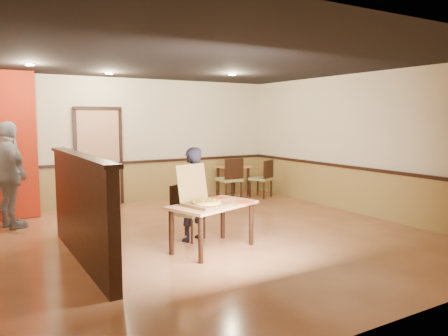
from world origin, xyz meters
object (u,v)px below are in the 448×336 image
object	(u,v)px
main_table	(213,211)
passerby	(10,175)
side_table	(233,173)
condiment	(237,163)
diner	(192,194)
diner_chair	(185,209)
side_chair_left	(231,178)
pizza_box	(204,200)
side_chair_right	(263,177)

from	to	relation	value
main_table	passerby	size ratio (longest dim) A/B	0.77
side_table	condiment	world-z (taller)	condiment
side_table	diner	bearing A→B (deg)	-130.77
diner_chair	side_chair_left	distance (m)	3.28
side_table	passerby	distance (m)	5.12
main_table	pizza_box	world-z (taller)	pizza_box
main_table	diner_chair	bearing A→B (deg)	79.00
diner	condiment	distance (m)	4.11
side_chair_right	side_table	distance (m)	0.78
diner_chair	diner	bearing A→B (deg)	-96.14
side_chair_left	pizza_box	size ratio (longest dim) A/B	1.35
side_table	passerby	world-z (taller)	passerby
side_chair_right	diner	world-z (taller)	diner
side_chair_right	condiment	size ratio (longest dim) A/B	5.50
side_chair_left	main_table	bearing A→B (deg)	55.42
diner_chair	side_chair_right	size ratio (longest dim) A/B	0.95
side_chair_left	side_chair_right	xyz separation A→B (m)	(0.93, 0.01, -0.05)
diner	condiment	bearing A→B (deg)	-148.81
side_chair_left	diner	xyz separation A→B (m)	(-2.23, -2.48, 0.18)
passerby	condiment	world-z (taller)	passerby
diner_chair	pizza_box	xyz separation A→B (m)	(-0.07, -0.76, 0.28)
condiment	main_table	bearing A→B (deg)	-126.64
side_table	passerby	xyz separation A→B (m)	(-5.04, -0.80, 0.37)
side_chair_left	condiment	xyz separation A→B (m)	(0.52, 0.57, 0.27)
diner_chair	diner	xyz separation A→B (m)	(0.06, -0.13, 0.26)
diner_chair	passerby	bearing A→B (deg)	106.45
side_chair_right	passerby	bearing A→B (deg)	-23.84
condiment	diner_chair	bearing A→B (deg)	-133.83
main_table	side_chair_right	distance (m)	4.38
diner_chair	pizza_box	distance (m)	0.81
main_table	diner	size ratio (longest dim) A/B	0.98
passerby	pizza_box	xyz separation A→B (m)	(2.24, -2.94, -0.18)
side_chair_left	pizza_box	bearing A→B (deg)	53.83
pizza_box	side_table	bearing A→B (deg)	38.82
passerby	pizza_box	world-z (taller)	passerby
condiment	side_table	bearing A→B (deg)	144.69
side_chair_right	side_table	xyz separation A→B (m)	(-0.48, 0.61, 0.06)
main_table	side_chair_right	size ratio (longest dim) A/B	1.57
diner_chair	passerby	distance (m)	3.20
main_table	condiment	xyz separation A→B (m)	(2.71, 3.64, 0.24)
pizza_box	side_chair_left	bearing A→B (deg)	38.62
passerby	main_table	bearing A→B (deg)	-160.15
diner_chair	side_chair_right	bearing A→B (deg)	6.07
passerby	side_table	bearing A→B (deg)	-100.94
side_chair_left	pizza_box	xyz separation A→B (m)	(-2.35, -3.11, 0.20)
side_chair_left	diner	bearing A→B (deg)	48.99
diner	passerby	world-z (taller)	passerby
main_table	pizza_box	size ratio (longest dim) A/B	1.94
side_chair_left	side_table	bearing A→B (deg)	-124.93
main_table	condiment	world-z (taller)	condiment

